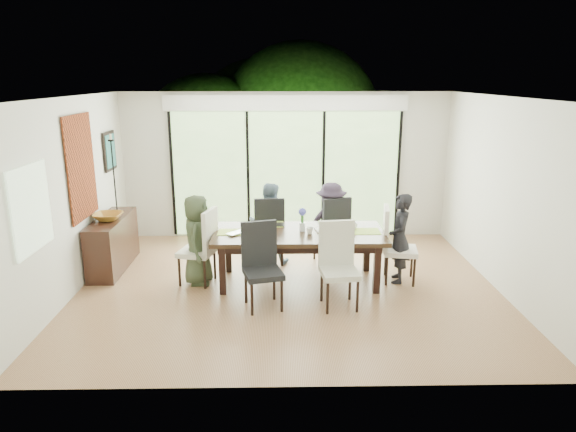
{
  "coord_description": "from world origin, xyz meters",
  "views": [
    {
      "loc": [
        -0.14,
        -6.94,
        2.96
      ],
      "look_at": [
        0.0,
        0.25,
        1.0
      ],
      "focal_mm": 32.0,
      "sensor_mm": 36.0,
      "label": 1
    }
  ],
  "objects_px": {
    "chair_near_left": "(263,267)",
    "sideboard": "(113,243)",
    "table_top": "(299,234)",
    "cup_c": "(353,226)",
    "person_far_left": "(269,223)",
    "vase": "(302,227)",
    "person_far_right": "(331,223)",
    "person_left_end": "(197,240)",
    "person_right_end": "(400,238)",
    "bowl": "(108,216)",
    "cup_a": "(251,226)",
    "chair_far_right": "(331,229)",
    "cup_b": "(310,231)",
    "chair_near_right": "(340,266)",
    "laptop": "(240,233)",
    "chair_far_left": "(269,229)",
    "chair_right_end": "(401,245)",
    "chair_left_end": "(196,246)"
  },
  "relations": [
    {
      "from": "person_far_right",
      "to": "cup_c",
      "type": "xyz_separation_m",
      "value": [
        0.25,
        -0.73,
        0.16
      ]
    },
    {
      "from": "chair_far_right",
      "to": "bowl",
      "type": "height_order",
      "value": "chair_far_right"
    },
    {
      "from": "chair_right_end",
      "to": "bowl",
      "type": "distance_m",
      "value": 4.46
    },
    {
      "from": "person_far_left",
      "to": "chair_left_end",
      "type": "bearing_deg",
      "value": 41.48
    },
    {
      "from": "person_far_right",
      "to": "chair_near_left",
      "type": "bearing_deg",
      "value": 60.75
    },
    {
      "from": "person_far_left",
      "to": "sideboard",
      "type": "bearing_deg",
      "value": 7.99
    },
    {
      "from": "person_far_left",
      "to": "vase",
      "type": "xyz_separation_m",
      "value": [
        0.5,
        -0.78,
        0.17
      ]
    },
    {
      "from": "chair_near_right",
      "to": "vase",
      "type": "bearing_deg",
      "value": 109.65
    },
    {
      "from": "chair_near_left",
      "to": "sideboard",
      "type": "distance_m",
      "value": 2.85
    },
    {
      "from": "chair_far_left",
      "to": "laptop",
      "type": "bearing_deg",
      "value": 64.42
    },
    {
      "from": "table_top",
      "to": "cup_c",
      "type": "relative_size",
      "value": 19.35
    },
    {
      "from": "bowl",
      "to": "chair_right_end",
      "type": "bearing_deg",
      "value": -6.73
    },
    {
      "from": "vase",
      "to": "sideboard",
      "type": "xyz_separation_m",
      "value": [
        -2.97,
        0.57,
        -0.42
      ]
    },
    {
      "from": "table_top",
      "to": "cup_c",
      "type": "distance_m",
      "value": 0.81
    },
    {
      "from": "chair_right_end",
      "to": "chair_near_right",
      "type": "distance_m",
      "value": 1.33
    },
    {
      "from": "laptop",
      "to": "cup_a",
      "type": "xyz_separation_m",
      "value": [
        0.15,
        0.25,
        0.04
      ]
    },
    {
      "from": "chair_near_left",
      "to": "person_far_left",
      "type": "xyz_separation_m",
      "value": [
        0.05,
        1.7,
        0.1
      ]
    },
    {
      "from": "chair_far_right",
      "to": "chair_near_left",
      "type": "relative_size",
      "value": 1.0
    },
    {
      "from": "person_left_end",
      "to": "person_right_end",
      "type": "height_order",
      "value": "same"
    },
    {
      "from": "sideboard",
      "to": "cup_c",
      "type": "bearing_deg",
      "value": -7.98
    },
    {
      "from": "chair_far_right",
      "to": "bowl",
      "type": "bearing_deg",
      "value": -13.5
    },
    {
      "from": "person_right_end",
      "to": "cup_a",
      "type": "height_order",
      "value": "person_right_end"
    },
    {
      "from": "person_far_left",
      "to": "bowl",
      "type": "xyz_separation_m",
      "value": [
        -2.47,
        -0.31,
        0.21
      ]
    },
    {
      "from": "laptop",
      "to": "cup_b",
      "type": "distance_m",
      "value": 1.0
    },
    {
      "from": "chair_near_left",
      "to": "person_far_right",
      "type": "height_order",
      "value": "person_far_right"
    },
    {
      "from": "person_far_right",
      "to": "cup_b",
      "type": "distance_m",
      "value": 1.02
    },
    {
      "from": "table_top",
      "to": "vase",
      "type": "distance_m",
      "value": 0.12
    },
    {
      "from": "person_far_left",
      "to": "vase",
      "type": "distance_m",
      "value": 0.94
    },
    {
      "from": "person_right_end",
      "to": "cup_b",
      "type": "bearing_deg",
      "value": -77.6
    },
    {
      "from": "vase",
      "to": "table_top",
      "type": "bearing_deg",
      "value": -135.0
    },
    {
      "from": "chair_near_right",
      "to": "bowl",
      "type": "xyz_separation_m",
      "value": [
        -3.42,
        1.39,
        0.31
      ]
    },
    {
      "from": "laptop",
      "to": "chair_right_end",
      "type": "bearing_deg",
      "value": -46.1
    },
    {
      "from": "chair_far_left",
      "to": "bowl",
      "type": "height_order",
      "value": "chair_far_left"
    },
    {
      "from": "bowl",
      "to": "chair_near_left",
      "type": "bearing_deg",
      "value": -29.91
    },
    {
      "from": "chair_near_right",
      "to": "laptop",
      "type": "bearing_deg",
      "value": 143.89
    },
    {
      "from": "chair_near_right",
      "to": "person_left_end",
      "type": "relative_size",
      "value": 0.85
    },
    {
      "from": "laptop",
      "to": "cup_a",
      "type": "distance_m",
      "value": 0.29
    },
    {
      "from": "person_left_end",
      "to": "cup_a",
      "type": "height_order",
      "value": "person_left_end"
    },
    {
      "from": "cup_a",
      "to": "sideboard",
      "type": "distance_m",
      "value": 2.31
    },
    {
      "from": "table_top",
      "to": "chair_near_right",
      "type": "bearing_deg",
      "value": -60.11
    },
    {
      "from": "chair_right_end",
      "to": "person_far_right",
      "type": "xyz_separation_m",
      "value": [
        -0.95,
        0.83,
        0.1
      ]
    },
    {
      "from": "chair_far_left",
      "to": "chair_near_left",
      "type": "relative_size",
      "value": 1.0
    },
    {
      "from": "person_far_left",
      "to": "laptop",
      "type": "xyz_separation_m",
      "value": [
        -0.4,
        -0.93,
        0.12
      ]
    },
    {
      "from": "chair_far_right",
      "to": "person_far_right",
      "type": "height_order",
      "value": "person_far_right"
    },
    {
      "from": "chair_near_left",
      "to": "cup_c",
      "type": "relative_size",
      "value": 8.87
    },
    {
      "from": "chair_far_right",
      "to": "vase",
      "type": "xyz_separation_m",
      "value": [
        -0.5,
        -0.8,
        0.27
      ]
    },
    {
      "from": "person_far_right",
      "to": "person_left_end",
      "type": "bearing_deg",
      "value": 24.69
    },
    {
      "from": "chair_far_right",
      "to": "chair_near_left",
      "type": "xyz_separation_m",
      "value": [
        -1.05,
        -1.72,
        0.0
      ]
    },
    {
      "from": "cup_c",
      "to": "laptop",
      "type": "bearing_deg",
      "value": -173.09
    },
    {
      "from": "cup_b",
      "to": "chair_far_left",
      "type": "bearing_deg",
      "value": 122.28
    }
  ]
}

